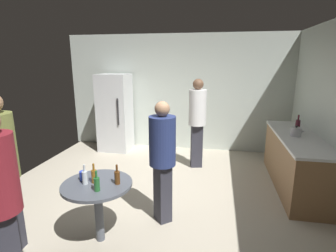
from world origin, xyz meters
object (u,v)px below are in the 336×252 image
Objects in this scene: refrigerator at (115,113)px; wine_bottle_on_counter at (298,126)px; beer_bottle_amber at (94,176)px; beer_bottle_clear at (85,177)px; kettle at (296,132)px; beer_bottle_brown at (117,177)px; plastic_cup_blue at (83,176)px; beer_bottle_green at (97,184)px; person_in_white_shirt at (197,116)px; foreground_table at (98,192)px; person_in_navy_shirt at (162,154)px; person_in_olive_shirt at (1,163)px.

wine_bottle_on_counter is at bearing -16.58° from refrigerator.
beer_bottle_amber is 0.10m from beer_bottle_clear.
refrigerator is at bearing 159.91° from kettle.
beer_bottle_brown is 2.09× the size of plastic_cup_blue.
plastic_cup_blue is (-2.85, -2.07, -0.23)m from wine_bottle_on_counter.
beer_bottle_amber and beer_bottle_green have the same top height.
beer_bottle_green is at bearing -31.15° from person_in_white_shirt.
foreground_table is 0.45× the size of person_in_white_shirt.
plastic_cup_blue is 0.06× the size of person_in_white_shirt.
person_in_navy_shirt is (0.65, 0.54, 0.31)m from foreground_table.
refrigerator reaches higher than beer_bottle_brown.
refrigerator is 5.81× the size of wine_bottle_on_counter.
refrigerator is 3.38m from beer_bottle_amber.
foreground_table is 3.48× the size of beer_bottle_amber.
wine_bottle_on_counter is at bearing 71.05° from kettle.
kettle is 4.13m from person_in_olive_shirt.
foreground_table is 2.69m from person_in_white_shirt.
beer_bottle_amber is at bearing -34.74° from person_in_white_shirt.
refrigerator is 7.83× the size of beer_bottle_clear.
person_in_navy_shirt is (1.71, -2.68, 0.04)m from refrigerator.
refrigerator is 3.89m from wine_bottle_on_counter.
beer_bottle_green is at bearing 11.92° from person_in_navy_shirt.
person_in_white_shirt is 1.09× the size of person_in_navy_shirt.
refrigerator is 3.18m from person_in_navy_shirt.
beer_bottle_clear is 0.13× the size of person_in_white_shirt.
person_in_white_shirt reaches higher than beer_bottle_green.
kettle is 3.22m from foreground_table.
person_in_olive_shirt is 1.11× the size of person_in_navy_shirt.
plastic_cup_blue is at bearing -38.12° from person_in_white_shirt.
plastic_cup_blue is at bearing 177.73° from beer_bottle_brown.
kettle is 2.36m from person_in_navy_shirt.
beer_bottle_green is 2.80m from person_in_white_shirt.
foreground_table is at bearing 0.32° from person_in_navy_shirt.
refrigerator is 2.13m from person_in_white_shirt.
beer_bottle_clear is 0.97m from person_in_navy_shirt.
kettle is 0.24m from wine_bottle_on_counter.
person_in_white_shirt is at bearing 68.75° from beer_bottle_amber.
beer_bottle_amber is at bearing 161.86° from foreground_table.
refrigerator reaches higher than foreground_table.
person_in_navy_shirt is (-1.93, -1.35, -0.03)m from kettle.
person_in_white_shirt is (-1.73, 0.38, 0.02)m from wine_bottle_on_counter.
person_in_olive_shirt reaches higher than kettle.
kettle is 0.30× the size of foreground_table.
person_in_white_shirt is (0.69, 2.46, 0.22)m from beer_bottle_brown.
kettle is 2.22× the size of plastic_cup_blue.
beer_bottle_green is at bearing -56.56° from beer_bottle_amber.
kettle reaches higher than beer_bottle_amber.
refrigerator reaches higher than wine_bottle_on_counter.
foreground_table is at bearing -143.76° from kettle.
foreground_table is at bearing -71.72° from refrigerator.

